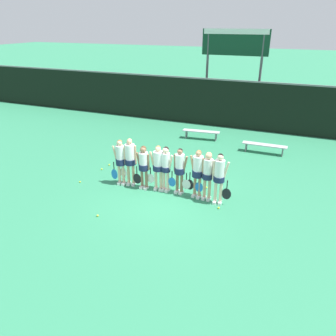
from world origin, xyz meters
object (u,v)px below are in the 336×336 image
object	(u,v)px
player_4	(166,166)
tennis_ball_2	(219,208)
player_1	(130,158)
tennis_ball_5	(206,187)
tennis_ball_4	(109,165)
bench_courtside	(265,146)
player_7	(208,172)
tennis_ball_3	(80,182)
player_6	(198,170)
tennis_ball_0	(102,169)
bench_far	(201,132)
tennis_ball_1	(98,216)
player_5	(180,168)
player_3	(158,164)
scoreboard	(235,51)
player_8	(220,175)
player_0	(120,159)
player_2	(143,164)

from	to	relation	value
player_4	tennis_ball_2	size ratio (longest dim) A/B	23.90
player_1	tennis_ball_5	bearing A→B (deg)	6.27
tennis_ball_2	tennis_ball_4	bearing A→B (deg)	162.03
bench_courtside	player_7	world-z (taller)	player_7
tennis_ball_2	tennis_ball_3	world-z (taller)	tennis_ball_2
player_1	tennis_ball_4	xyz separation A→B (m)	(-1.69, 1.20, -1.04)
player_6	tennis_ball_5	xyz separation A→B (m)	(0.14, 0.74, -0.99)
tennis_ball_0	tennis_ball_2	xyz separation A→B (m)	(5.19, -1.17, 0.00)
player_4	tennis_ball_5	world-z (taller)	player_4
tennis_ball_2	player_1	bearing A→B (deg)	172.32
bench_far	tennis_ball_1	bearing A→B (deg)	-101.94
tennis_ball_5	player_4	bearing A→B (deg)	-150.72
player_7	tennis_ball_3	distance (m)	4.91
player_5	tennis_ball_1	distance (m)	3.17
player_5	player_3	bearing A→B (deg)	-170.71
player_4	tennis_ball_1	xyz separation A→B (m)	(-1.33, -2.38, -0.96)
tennis_ball_2	tennis_ball_4	size ratio (longest dim) A/B	1.03
player_6	tennis_ball_3	distance (m)	4.57
scoreboard	tennis_ball_0	size ratio (longest dim) A/B	75.78
bench_courtside	player_8	world-z (taller)	player_8
player_7	tennis_ball_4	xyz separation A→B (m)	(-4.60, 1.22, -0.99)
bench_far	tennis_ball_3	size ratio (longest dim) A/B	29.76
player_0	player_4	xyz separation A→B (m)	(1.74, 0.13, -0.03)
player_3	tennis_ball_0	world-z (taller)	player_3
player_3	player_0	bearing A→B (deg)	176.62
player_7	player_8	size ratio (longest dim) A/B	0.97
bench_courtside	player_3	size ratio (longest dim) A/B	1.18
player_4	tennis_ball_4	bearing A→B (deg)	167.46
player_7	player_3	bearing A→B (deg)	179.90
player_8	tennis_ball_5	bearing A→B (deg)	121.10
bench_far	tennis_ball_3	distance (m)	7.09
player_2	tennis_ball_2	world-z (taller)	player_2
player_3	scoreboard	bearing A→B (deg)	79.55
player_7	player_1	bearing A→B (deg)	-179.39
tennis_ball_5	player_1	bearing A→B (deg)	-164.21
player_6	tennis_ball_1	distance (m)	3.57
player_3	tennis_ball_4	xyz separation A→B (m)	(-2.79, 1.19, -0.96)
player_6	tennis_ball_5	world-z (taller)	player_6
player_4	bench_far	bearing A→B (deg)	102.93
player_3	player_5	xyz separation A→B (m)	(0.80, 0.04, -0.01)
player_1	tennis_ball_0	xyz separation A→B (m)	(-1.74, 0.71, -1.04)
player_0	player_8	world-z (taller)	player_8
scoreboard	tennis_ball_1	bearing A→B (deg)	-96.78
tennis_ball_4	tennis_ball_5	distance (m)	4.40
scoreboard	player_4	world-z (taller)	scoreboard
player_5	player_8	size ratio (longest dim) A/B	0.95
player_1	player_7	world-z (taller)	player_1
player_4	tennis_ball_5	distance (m)	1.76
bench_far	player_2	xyz separation A→B (m)	(-0.33, -6.00, 0.58)
bench_courtside	tennis_ball_5	xyz separation A→B (m)	(-1.48, -4.38, -0.34)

